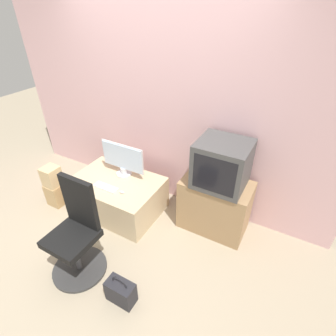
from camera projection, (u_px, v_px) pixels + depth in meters
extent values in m
plane|color=tan|center=(99.00, 254.00, 2.86)|extent=(12.00, 12.00, 0.00)
cube|color=beige|center=(159.00, 103.00, 3.11)|extent=(4.40, 0.05, 2.60)
cube|color=#CCB289|center=(117.00, 195.00, 3.37)|extent=(1.10, 0.76, 0.45)
cube|color=#A37F56|center=(215.00, 205.00, 3.05)|extent=(0.77, 0.46, 0.65)
cylinder|color=silver|center=(124.00, 174.00, 3.36)|extent=(0.19, 0.19, 0.02)
cylinder|color=silver|center=(124.00, 170.00, 3.33)|extent=(0.08, 0.08, 0.08)
cube|color=silver|center=(123.00, 157.00, 3.23)|extent=(0.60, 0.01, 0.35)
cube|color=silver|center=(122.00, 157.00, 3.22)|extent=(0.58, 0.02, 0.32)
cube|color=silver|center=(106.00, 187.00, 3.13)|extent=(0.32, 0.10, 0.01)
ellipsoid|color=silver|center=(122.00, 192.00, 3.04)|extent=(0.07, 0.04, 0.03)
cube|color=#474747|center=(222.00, 164.00, 2.72)|extent=(0.53, 0.49, 0.50)
cube|color=black|center=(214.00, 176.00, 2.55)|extent=(0.44, 0.01, 0.39)
cylinder|color=#333333|center=(80.00, 268.00, 2.70)|extent=(0.54, 0.54, 0.03)
cylinder|color=#4C4C51|center=(76.00, 255.00, 2.58)|extent=(0.05, 0.05, 0.40)
cube|color=black|center=(71.00, 238.00, 2.46)|extent=(0.42, 0.42, 0.07)
cube|color=black|center=(80.00, 202.00, 2.42)|extent=(0.38, 0.05, 0.54)
cube|color=tan|center=(57.00, 194.00, 3.50)|extent=(0.21, 0.22, 0.31)
cube|color=#D1B27F|center=(52.00, 176.00, 3.34)|extent=(0.20, 0.20, 0.26)
cube|color=#232328|center=(121.00, 292.00, 2.38)|extent=(0.27, 0.15, 0.24)
torus|color=#232328|center=(119.00, 283.00, 2.30)|extent=(0.16, 0.01, 0.16)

